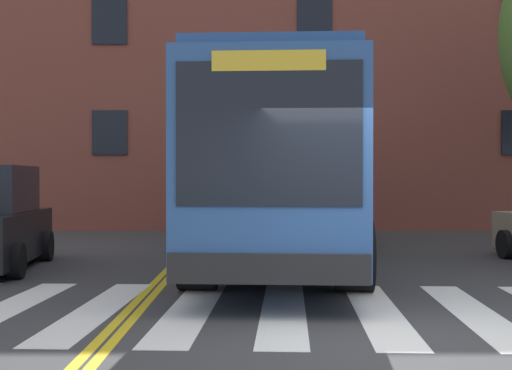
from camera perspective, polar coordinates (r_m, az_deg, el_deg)
name	(u,v)px	position (r m, az deg, el deg)	size (l,w,h in m)	color
ground_plane	(378,337)	(7.78, 9.72, -11.93)	(120.00, 120.00, 0.00)	#38383A
crosswalk	(328,311)	(9.16, 5.78, -10.00)	(16.15, 4.97, 0.01)	white
lane_line_yellow_inner	(203,230)	(23.07, -4.25, -3.57)	(0.12, 36.00, 0.01)	gold
lane_line_yellow_outer	(208,230)	(23.06, -3.85, -3.58)	(0.12, 36.00, 0.01)	gold
city_bus	(280,168)	(14.29, 1.92, 1.37)	(3.41, 12.06, 3.44)	#2D5699
car_white_behind_bus	(280,195)	(24.44, 1.96, -0.77)	(2.58, 4.89, 2.32)	white
building_facade	(304,52)	(26.13, 3.90, 10.57)	(32.19, 6.70, 12.39)	brown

